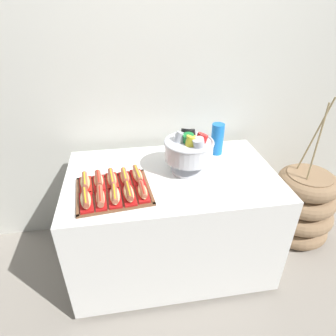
{
  "coord_description": "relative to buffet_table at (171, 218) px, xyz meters",
  "views": [
    {
      "loc": [
        -0.26,
        -1.48,
        1.7
      ],
      "look_at": [
        -0.02,
        -0.01,
        0.81
      ],
      "focal_mm": 30.65,
      "sensor_mm": 36.0,
      "label": 1
    }
  ],
  "objects": [
    {
      "name": "hot_dog_8",
      "position": [
        -0.29,
        -0.05,
        0.39
      ],
      "size": [
        0.07,
        0.16,
        0.06
      ],
      "color": "#B21414",
      "rests_on": "serving_tray"
    },
    {
      "name": "cup_stack",
      "position": [
        0.35,
        0.22,
        0.47
      ],
      "size": [
        0.08,
        0.08,
        0.22
      ],
      "color": "blue",
      "rests_on": "buffet_table"
    },
    {
      "name": "buffet_table",
      "position": [
        0.0,
        0.0,
        0.0
      ],
      "size": [
        1.3,
        0.79,
        0.76
      ],
      "color": "white",
      "rests_on": "ground_plane"
    },
    {
      "name": "hot_dog_6",
      "position": [
        -0.44,
        -0.06,
        0.4
      ],
      "size": [
        0.08,
        0.17,
        0.06
      ],
      "color": "red",
      "rests_on": "serving_tray"
    },
    {
      "name": "serving_tray",
      "position": [
        -0.35,
        -0.14,
        0.36
      ],
      "size": [
        0.44,
        0.4,
        0.01
      ],
      "color": "brown",
      "rests_on": "buffet_table"
    },
    {
      "name": "back_wall",
      "position": [
        0.0,
        0.53,
        0.9
      ],
      "size": [
        6.0,
        0.1,
        2.6
      ],
      "primitive_type": "cube",
      "color": "beige",
      "rests_on": "ground_plane"
    },
    {
      "name": "hot_dog_1",
      "position": [
        -0.42,
        -0.23,
        0.4
      ],
      "size": [
        0.07,
        0.18,
        0.06
      ],
      "color": "#B21414",
      "rests_on": "serving_tray"
    },
    {
      "name": "ground_plane",
      "position": [
        0.0,
        0.0,
        -0.4
      ],
      "size": [
        10.0,
        10.0,
        0.0
      ],
      "primitive_type": "plane",
      "color": "gray"
    },
    {
      "name": "hot_dog_2",
      "position": [
        -0.34,
        -0.22,
        0.39
      ],
      "size": [
        0.08,
        0.18,
        0.06
      ],
      "color": "#B21414",
      "rests_on": "serving_tray"
    },
    {
      "name": "punch_bowl",
      "position": [
        0.11,
        0.02,
        0.51
      ],
      "size": [
        0.3,
        0.3,
        0.27
      ],
      "color": "silver",
      "rests_on": "buffet_table"
    },
    {
      "name": "hot_dog_0",
      "position": [
        -0.49,
        -0.24,
        0.4
      ],
      "size": [
        0.09,
        0.18,
        0.06
      ],
      "color": "#B21414",
      "rests_on": "serving_tray"
    },
    {
      "name": "hot_dog_7",
      "position": [
        -0.36,
        -0.06,
        0.39
      ],
      "size": [
        0.08,
        0.18,
        0.06
      ],
      "color": "red",
      "rests_on": "serving_tray"
    },
    {
      "name": "floor_vase",
      "position": [
        1.06,
        0.11,
        -0.12
      ],
      "size": [
        0.51,
        0.51,
        1.15
      ],
      "color": "#896B4C",
      "rests_on": "ground_plane"
    },
    {
      "name": "hot_dog_9",
      "position": [
        -0.21,
        -0.04,
        0.39
      ],
      "size": [
        0.09,
        0.19,
        0.06
      ],
      "color": "red",
      "rests_on": "serving_tray"
    },
    {
      "name": "hot_dog_4",
      "position": [
        -0.2,
        -0.21,
        0.39
      ],
      "size": [
        0.07,
        0.16,
        0.06
      ],
      "color": "red",
      "rests_on": "serving_tray"
    },
    {
      "name": "hot_dog_5",
      "position": [
        -0.51,
        -0.07,
        0.4
      ],
      "size": [
        0.09,
        0.18,
        0.06
      ],
      "color": "red",
      "rests_on": "serving_tray"
    },
    {
      "name": "hot_dog_3",
      "position": [
        -0.27,
        -0.21,
        0.4
      ],
      "size": [
        0.08,
        0.19,
        0.06
      ],
      "color": "#B21414",
      "rests_on": "serving_tray"
    }
  ]
}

